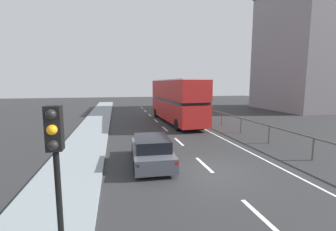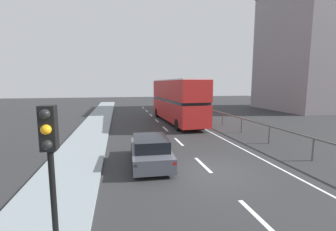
{
  "view_description": "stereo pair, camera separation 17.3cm",
  "coord_description": "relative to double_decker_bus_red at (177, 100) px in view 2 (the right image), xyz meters",
  "views": [
    {
      "loc": [
        -4.06,
        -9.31,
        3.87
      ],
      "look_at": [
        -0.51,
        6.54,
        1.65
      ],
      "focal_mm": 24.86,
      "sensor_mm": 36.0,
      "label": 1
    },
    {
      "loc": [
        -3.89,
        -9.35,
        3.87
      ],
      "look_at": [
        -0.51,
        6.54,
        1.65
      ],
      "focal_mm": 24.86,
      "sensor_mm": 36.0,
      "label": 2
    }
  ],
  "objects": [
    {
      "name": "ground_plane",
      "position": [
        -1.78,
        -13.12,
        -2.34
      ],
      "size": [
        74.6,
        120.0,
        0.1
      ],
      "primitive_type": "cube",
      "color": "#2B2C2D"
    },
    {
      "name": "near_sidewalk_kerb",
      "position": [
        -7.84,
        -13.12,
        -2.22
      ],
      "size": [
        2.68,
        80.0,
        0.14
      ],
      "primitive_type": "cube",
      "color": "gray",
      "rests_on": "ground"
    },
    {
      "name": "bridge_side_railing",
      "position": [
        3.86,
        -4.12,
        -1.34
      ],
      "size": [
        0.1,
        42.0,
        1.19
      ],
      "color": "#4F524A",
      "rests_on": "ground"
    },
    {
      "name": "double_decker_bus_red",
      "position": [
        0.0,
        0.0,
        0.0
      ],
      "size": [
        3.0,
        11.29,
        4.28
      ],
      "rotation": [
        0.0,
        0.0,
        0.05
      ],
      "color": "#AB1D1B",
      "rests_on": "ground"
    },
    {
      "name": "hatchback_car_near",
      "position": [
        -4.23,
        -11.59,
        -1.64
      ],
      "size": [
        1.96,
        4.31,
        1.35
      ],
      "rotation": [
        0.0,
        0.0,
        -0.04
      ],
      "color": "#4B4D56",
      "rests_on": "ground"
    },
    {
      "name": "distant_building_block",
      "position": [
        25.01,
        7.45,
        6.75
      ],
      "size": [
        17.42,
        12.27,
        18.06
      ],
      "color": "gray",
      "rests_on": "ground"
    },
    {
      "name": "traffic_signal_pole",
      "position": [
        -7.05,
        -17.55,
        0.33
      ],
      "size": [
        0.3,
        0.42,
        3.31
      ],
      "color": "black",
      "rests_on": "near_sidewalk_kerb"
    },
    {
      "name": "lane_paint_markings",
      "position": [
        0.26,
        -4.61,
        -2.29
      ],
      "size": [
        3.44,
        46.0,
        0.01
      ],
      "color": "silver",
      "rests_on": "ground"
    }
  ]
}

